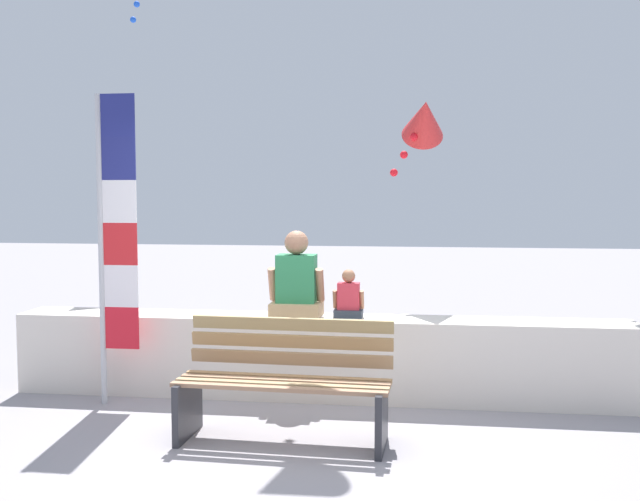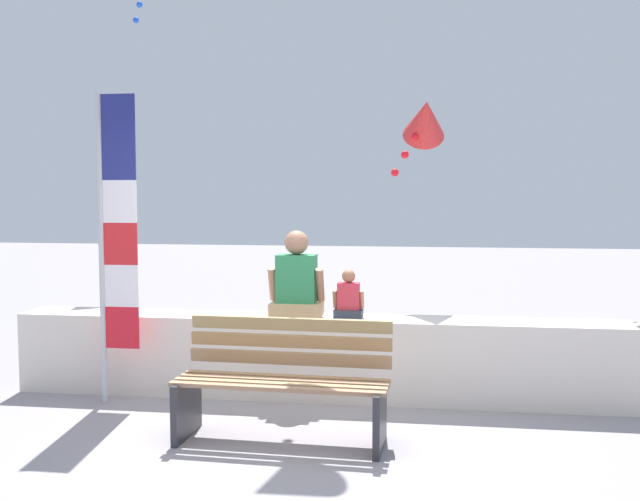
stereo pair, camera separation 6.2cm
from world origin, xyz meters
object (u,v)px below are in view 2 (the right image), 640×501
object	(u,v)px
person_child	(349,298)
kite_red	(425,119)
park_bench	(283,385)
flag_banner	(113,234)
person_adult	(297,283)

from	to	relation	value
person_child	kite_red	bearing A→B (deg)	57.52
park_bench	person_child	distance (m)	1.35
park_bench	person_child	size ratio (longest dim) A/B	3.74
flag_banner	person_child	bearing A→B (deg)	14.17
person_adult	flag_banner	world-z (taller)	flag_banner
person_child	flag_banner	size ratio (longest dim) A/B	0.16
park_bench	person_adult	distance (m)	1.36
person_adult	person_child	distance (m)	0.49
park_bench	person_child	xyz separation A→B (m)	(0.36, 1.21, 0.48)
park_bench	person_child	world-z (taller)	person_child
person_adult	kite_red	bearing A→B (deg)	42.43
flag_banner	kite_red	distance (m)	3.26
park_bench	kite_red	xyz separation A→B (m)	(1.02, 2.25, 2.17)
flag_banner	kite_red	xyz separation A→B (m)	(2.65, 1.54, 1.09)
person_child	person_adult	bearing A→B (deg)	-179.95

